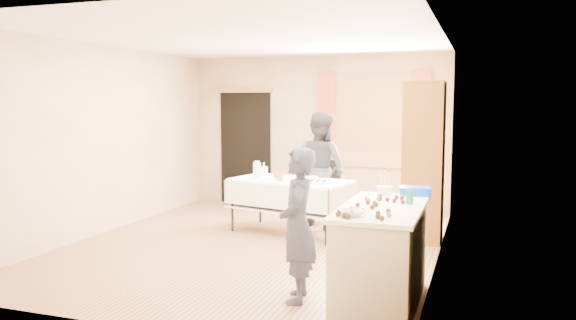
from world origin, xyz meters
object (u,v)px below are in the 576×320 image
at_px(counter, 382,257).
at_px(girl, 298,225).
at_px(party_table, 290,201).
at_px(woman, 321,169).
at_px(chair, 324,202).
at_px(cabinet, 424,162).

relative_size(counter, girl, 1.04).
relative_size(party_table, girl, 1.28).
height_order(party_table, girl, girl).
distance_m(party_table, woman, 0.79).
bearing_deg(chair, cabinet, -5.31).
xyz_separation_m(counter, party_table, (-1.68, 2.39, -0.01)).
xyz_separation_m(cabinet, counter, (-0.10, -2.56, -0.59)).
bearing_deg(woman, party_table, 96.90).
height_order(cabinet, girl, cabinet).
relative_size(cabinet, counter, 1.42).
relative_size(chair, woman, 0.56).
height_order(chair, girl, girl).
xyz_separation_m(cabinet, woman, (-1.52, 0.46, -0.20)).
bearing_deg(party_table, counter, -42.05).
bearing_deg(party_table, girl, -56.76).
relative_size(cabinet, girl, 1.47).
distance_m(counter, chair, 3.67).
bearing_deg(chair, counter, -44.75).
height_order(counter, woman, woman).
height_order(girl, woman, woman).
height_order(cabinet, party_table, cabinet).
bearing_deg(counter, chair, 113.48).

